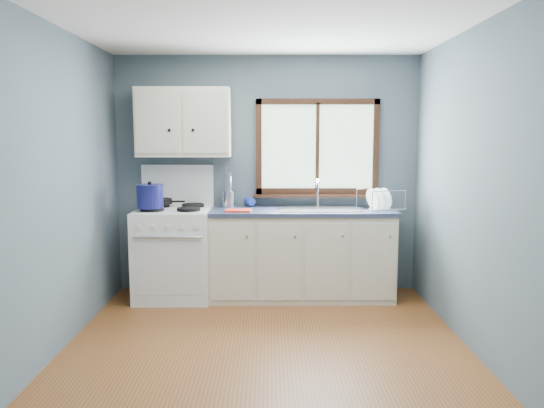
{
  "coord_description": "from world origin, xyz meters",
  "views": [
    {
      "loc": [
        0.03,
        -3.86,
        1.66
      ],
      "look_at": [
        0.05,
        0.9,
        1.05
      ],
      "focal_mm": 35.0,
      "sensor_mm": 36.0,
      "label": 1
    }
  ],
  "objects_px": {
    "thermos": "(229,192)",
    "dish_rack": "(380,203)",
    "utensil_crock": "(229,199)",
    "stockpot": "(150,196)",
    "base_cabinets": "(301,258)",
    "skillet": "(159,201)",
    "sink": "(319,215)",
    "gas_range": "(174,251)"
  },
  "relations": [
    {
      "from": "gas_range",
      "to": "thermos",
      "type": "relative_size",
      "value": 4.22
    },
    {
      "from": "utensil_crock",
      "to": "stockpot",
      "type": "bearing_deg",
      "value": -152.69
    },
    {
      "from": "utensil_crock",
      "to": "dish_rack",
      "type": "bearing_deg",
      "value": -6.14
    },
    {
      "from": "skillet",
      "to": "sink",
      "type": "bearing_deg",
      "value": -2.93
    },
    {
      "from": "gas_range",
      "to": "thermos",
      "type": "xyz_separation_m",
      "value": [
        0.55,
        0.21,
        0.59
      ]
    },
    {
      "from": "utensil_crock",
      "to": "dish_rack",
      "type": "relative_size",
      "value": 0.84
    },
    {
      "from": "base_cabinets",
      "to": "utensil_crock",
      "type": "distance_m",
      "value": 0.99
    },
    {
      "from": "sink",
      "to": "dish_rack",
      "type": "relative_size",
      "value": 1.68
    },
    {
      "from": "base_cabinets",
      "to": "sink",
      "type": "relative_size",
      "value": 2.2
    },
    {
      "from": "stockpot",
      "to": "thermos",
      "type": "relative_size",
      "value": 0.95
    },
    {
      "from": "base_cabinets",
      "to": "thermos",
      "type": "bearing_deg",
      "value": 165.76
    },
    {
      "from": "stockpot",
      "to": "sink",
      "type": "bearing_deg",
      "value": 6.07
    },
    {
      "from": "thermos",
      "to": "dish_rack",
      "type": "bearing_deg",
      "value": -5.68
    },
    {
      "from": "base_cabinets",
      "to": "sink",
      "type": "bearing_deg",
      "value": -0.13
    },
    {
      "from": "gas_range",
      "to": "skillet",
      "type": "distance_m",
      "value": 0.54
    },
    {
      "from": "base_cabinets",
      "to": "utensil_crock",
      "type": "height_order",
      "value": "utensil_crock"
    },
    {
      "from": "sink",
      "to": "skillet",
      "type": "xyz_separation_m",
      "value": [
        -1.66,
        0.12,
        0.13
      ]
    },
    {
      "from": "utensil_crock",
      "to": "dish_rack",
      "type": "distance_m",
      "value": 1.57
    },
    {
      "from": "skillet",
      "to": "dish_rack",
      "type": "bearing_deg",
      "value": -0.83
    },
    {
      "from": "dish_rack",
      "to": "base_cabinets",
      "type": "bearing_deg",
      "value": 160.38
    },
    {
      "from": "dish_rack",
      "to": "utensil_crock",
      "type": "bearing_deg",
      "value": 151.6
    },
    {
      "from": "gas_range",
      "to": "base_cabinets",
      "type": "xyz_separation_m",
      "value": [
        1.31,
        0.02,
        -0.08
      ]
    },
    {
      "from": "stockpot",
      "to": "utensil_crock",
      "type": "relative_size",
      "value": 0.73
    },
    {
      "from": "gas_range",
      "to": "thermos",
      "type": "bearing_deg",
      "value": 21.15
    },
    {
      "from": "sink",
      "to": "skillet",
      "type": "height_order",
      "value": "sink"
    },
    {
      "from": "skillet",
      "to": "utensil_crock",
      "type": "bearing_deg",
      "value": 7.87
    },
    {
      "from": "sink",
      "to": "utensil_crock",
      "type": "bearing_deg",
      "value": 167.62
    },
    {
      "from": "base_cabinets",
      "to": "dish_rack",
      "type": "bearing_deg",
      "value": 2.64
    },
    {
      "from": "base_cabinets",
      "to": "thermos",
      "type": "relative_size",
      "value": 5.74
    },
    {
      "from": "base_cabinets",
      "to": "sink",
      "type": "distance_m",
      "value": 0.48
    },
    {
      "from": "stockpot",
      "to": "thermos",
      "type": "bearing_deg",
      "value": 26.58
    },
    {
      "from": "base_cabinets",
      "to": "dish_rack",
      "type": "relative_size",
      "value": 3.69
    },
    {
      "from": "gas_range",
      "to": "utensil_crock",
      "type": "distance_m",
      "value": 0.78
    },
    {
      "from": "gas_range",
      "to": "dish_rack",
      "type": "distance_m",
      "value": 2.17
    },
    {
      "from": "base_cabinets",
      "to": "utensil_crock",
      "type": "xyz_separation_m",
      "value": [
        -0.76,
        0.21,
        0.6
      ]
    },
    {
      "from": "stockpot",
      "to": "dish_rack",
      "type": "relative_size",
      "value": 0.61
    },
    {
      "from": "utensil_crock",
      "to": "gas_range",
      "type": "bearing_deg",
      "value": -157.75
    },
    {
      "from": "skillet",
      "to": "stockpot",
      "type": "bearing_deg",
      "value": -93.51
    },
    {
      "from": "stockpot",
      "to": "dish_rack",
      "type": "height_order",
      "value": "stockpot"
    },
    {
      "from": "base_cabinets",
      "to": "skillet",
      "type": "xyz_separation_m",
      "value": [
        -1.48,
        0.12,
        0.58
      ]
    },
    {
      "from": "gas_range",
      "to": "stockpot",
      "type": "bearing_deg",
      "value": -140.84
    },
    {
      "from": "skillet",
      "to": "thermos",
      "type": "xyz_separation_m",
      "value": [
        0.72,
        0.07,
        0.09
      ]
    }
  ]
}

